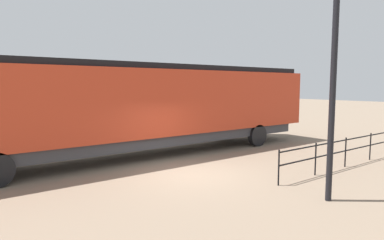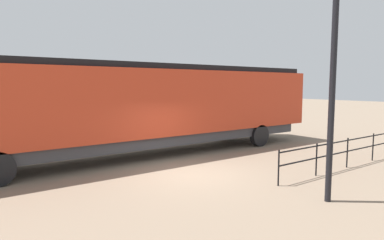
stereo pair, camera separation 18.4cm
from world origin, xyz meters
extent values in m
plane|color=#84705B|center=(0.00, 0.00, 0.00)|extent=(120.00, 120.00, 0.00)
cube|color=red|center=(-3.65, 0.15, 2.37)|extent=(3.03, 18.20, 2.75)
cube|color=black|center=(-3.65, 8.12, 1.96)|extent=(2.91, 2.25, 1.92)
cube|color=black|center=(-3.65, 0.15, 3.87)|extent=(2.73, 17.47, 0.24)
cube|color=#38383D|center=(-3.65, 0.15, 0.78)|extent=(2.73, 16.74, 0.45)
cylinder|color=black|center=(-5.01, 5.97, 0.55)|extent=(0.30, 1.10, 1.10)
cylinder|color=black|center=(-2.28, 5.97, 0.55)|extent=(0.30, 1.10, 1.10)
cylinder|color=black|center=(4.43, 1.29, 3.09)|extent=(0.16, 0.16, 6.18)
cube|color=black|center=(2.74, 6.27, 1.04)|extent=(0.04, 9.89, 0.04)
cube|color=black|center=(2.74, 6.27, 0.62)|extent=(0.04, 9.89, 0.04)
cylinder|color=black|center=(2.74, 1.33, 0.56)|extent=(0.05, 0.05, 1.13)
cylinder|color=black|center=(2.74, 3.30, 0.56)|extent=(0.05, 0.05, 1.13)
cylinder|color=black|center=(2.74, 5.28, 0.56)|extent=(0.05, 0.05, 1.13)
cylinder|color=black|center=(2.74, 7.26, 0.56)|extent=(0.05, 0.05, 1.13)
camera|label=1|loc=(9.19, -6.94, 3.09)|focal=31.43mm
camera|label=2|loc=(9.30, -6.79, 3.09)|focal=31.43mm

